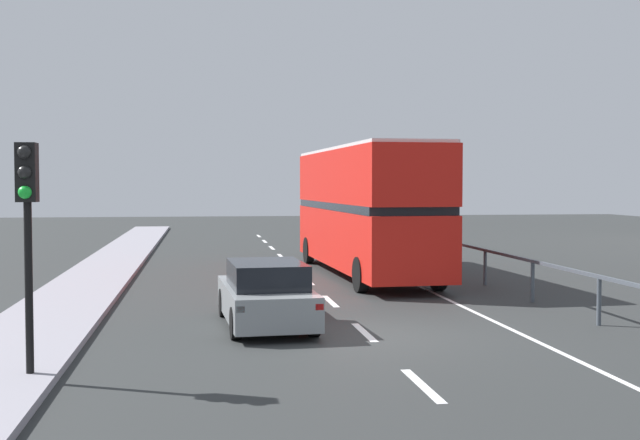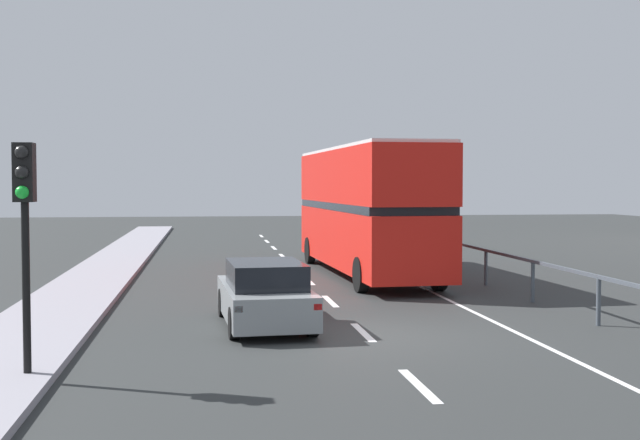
# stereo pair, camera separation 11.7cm
# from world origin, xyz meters

# --- Properties ---
(ground_plane) EXTENTS (74.78, 120.00, 0.10)m
(ground_plane) POSITION_xyz_m (0.00, 0.00, -0.05)
(ground_plane) COLOR #2C2E2E
(near_sidewalk_kerb) EXTENTS (2.28, 80.00, 0.14)m
(near_sidewalk_kerb) POSITION_xyz_m (-6.63, 0.00, 0.07)
(near_sidewalk_kerb) COLOR gray
(near_sidewalk_kerb) RESTS_ON ground
(lane_paint_markings) EXTENTS (3.25, 46.00, 0.01)m
(lane_paint_markings) POSITION_xyz_m (1.87, 9.00, 0.00)
(lane_paint_markings) COLOR silver
(lane_paint_markings) RESTS_ON ground
(bridge_side_railing) EXTENTS (0.10, 42.00, 1.09)m
(bridge_side_railing) POSITION_xyz_m (5.15, 9.00, 0.88)
(bridge_side_railing) COLOR #464E56
(bridge_side_railing) RESTS_ON ground
(double_decker_bus_red) EXTENTS (2.97, 11.45, 4.23)m
(double_decker_bus_red) POSITION_xyz_m (2.08, 10.29, 2.27)
(double_decker_bus_red) COLOR red
(double_decker_bus_red) RESTS_ON ground
(hatchback_car_near) EXTENTS (1.94, 4.27, 1.39)m
(hatchback_car_near) POSITION_xyz_m (-1.94, 1.20, 0.67)
(hatchback_car_near) COLOR gray
(hatchback_car_near) RESTS_ON ground
(traffic_signal_pole) EXTENTS (0.30, 0.42, 3.53)m
(traffic_signal_pole) POSITION_xyz_m (-5.90, -3.13, 2.79)
(traffic_signal_pole) COLOR black
(traffic_signal_pole) RESTS_ON near_sidewalk_kerb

